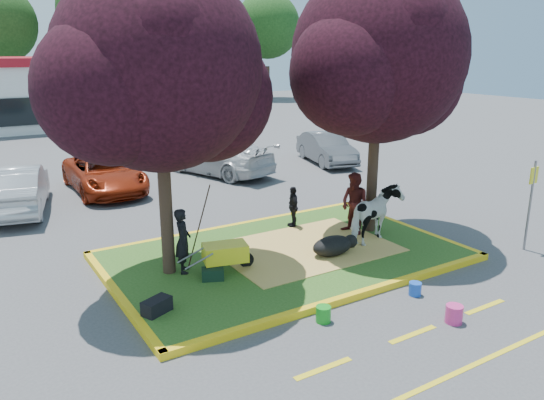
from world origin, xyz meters
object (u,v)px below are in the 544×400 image
handler (183,241)px  bucket_pink (454,314)px  wheelbarrow (226,253)px  car_silver (17,189)px  calf (333,246)px  sign_post (531,196)px  bucket_green (323,314)px  cow (376,215)px  bucket_blue (415,289)px

handler → bucket_pink: size_ratio=4.23×
wheelbarrow → car_silver: size_ratio=0.38×
calf → sign_post: sign_post is taller
handler → bucket_pink: bearing=-120.5°
calf → sign_post: size_ratio=0.47×
handler → calf: bearing=-83.8°
bucket_green → car_silver: size_ratio=0.07×
calf → handler: bearing=145.5°
handler → wheelbarrow: bearing=-100.5°
cow → bucket_blue: bearing=136.3°
bucket_green → bucket_pink: 2.43m
sign_post → car_silver: bearing=131.2°
calf → bucket_blue: 2.40m
calf → car_silver: (-5.86, 8.37, 0.36)m
calf → bucket_green: (-1.97, -2.26, -0.23)m
bucket_pink → car_silver: (-5.94, 11.94, 0.57)m
calf → cow: bearing=-13.7°
handler → sign_post: sign_post is taller
sign_post → bucket_pink: size_ratio=6.70×
sign_post → bucket_blue: bearing=-179.0°
bucket_pink → bucket_blue: bearing=78.6°
sign_post → bucket_pink: (-4.54, -1.58, -1.24)m
sign_post → car_silver: sign_post is taller
bucket_green → cow: bearing=34.8°
car_silver → bucket_pink: bearing=129.4°
calf → bucket_blue: size_ratio=3.90×
handler → bucket_pink: handler is taller
calf → bucket_green: bearing=-149.9°
calf → wheelbarrow: (-2.62, 0.46, 0.21)m
calf → bucket_pink: size_ratio=3.13×
handler → bucket_blue: 5.05m
cow → calf: (-1.46, -0.13, -0.49)m
handler → wheelbarrow: handler is taller
handler → bucket_green: size_ratio=4.75×
handler → cow: bearing=-77.8°
wheelbarrow → bucket_pink: 4.87m
calf → wheelbarrow: 2.67m
calf → wheelbarrow: size_ratio=0.63×
wheelbarrow → bucket_green: size_ratio=5.62×
wheelbarrow → bucket_blue: wheelbarrow is taller
calf → handler: size_ratio=0.74×
wheelbarrow → sign_post: bearing=-4.6°
cow → bucket_green: (-3.44, -2.39, -0.72)m
wheelbarrow → sign_post: size_ratio=0.75×
sign_post → bucket_blue: 4.50m
cow → wheelbarrow: cow is taller
bucket_blue → wheelbarrow: bearing=136.1°
sign_post → wheelbarrow: bearing=157.2°
wheelbarrow → car_silver: (-3.24, 7.91, 0.15)m
bucket_pink → sign_post: bearing=19.2°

